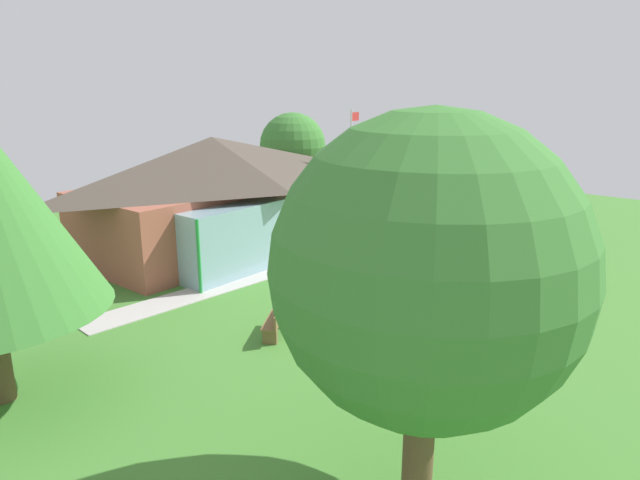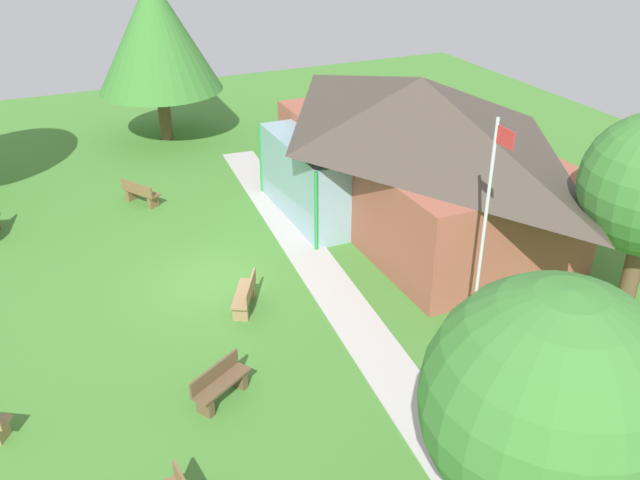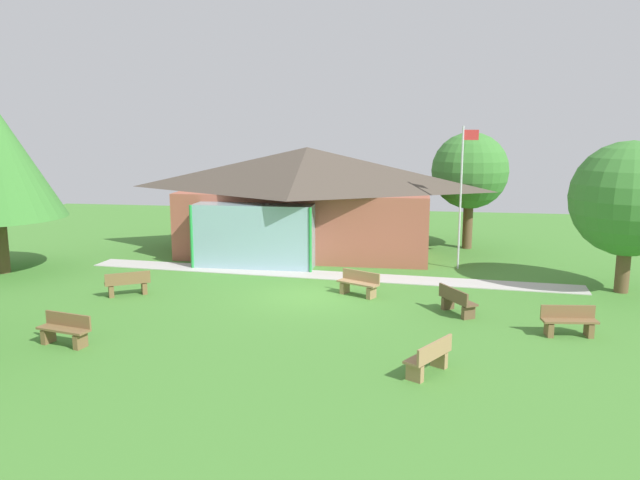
{
  "view_description": "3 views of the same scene",
  "coord_description": "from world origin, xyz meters",
  "px_view_note": "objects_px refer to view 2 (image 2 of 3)",
  "views": [
    {
      "loc": [
        -16.91,
        -11.38,
        6.96
      ],
      "look_at": [
        -0.83,
        1.93,
        1.17
      ],
      "focal_mm": 31.91,
      "sensor_mm": 36.0,
      "label": 1
    },
    {
      "loc": [
        16.52,
        -4.18,
        10.25
      ],
      "look_at": [
        0.57,
        2.98,
        0.99
      ],
      "focal_mm": 38.56,
      "sensor_mm": 36.0,
      "label": 2
    },
    {
      "loc": [
        3.56,
        -20.6,
        5.86
      ],
      "look_at": [
        -0.06,
        2.5,
        1.5
      ],
      "focal_mm": 35.36,
      "sensor_mm": 36.0,
      "label": 3
    }
  ],
  "objects_px": {
    "flagpole": "(485,227)",
    "bench_rear_near_path": "(246,295)",
    "bench_mid_left": "(140,193)",
    "tree_east_hedge": "(550,403)",
    "bench_mid_right": "(220,384)",
    "tree_west_hedge": "(156,34)",
    "pavilion": "(412,148)"
  },
  "relations": [
    {
      "from": "pavilion",
      "to": "flagpole",
      "type": "height_order",
      "value": "flagpole"
    },
    {
      "from": "pavilion",
      "to": "bench_rear_near_path",
      "type": "xyz_separation_m",
      "value": [
        3.1,
        -6.84,
        -2.08
      ]
    },
    {
      "from": "pavilion",
      "to": "tree_east_hedge",
      "type": "bearing_deg",
      "value": -22.23
    },
    {
      "from": "bench_mid_left",
      "to": "pavilion",
      "type": "bearing_deg",
      "value": 27.76
    },
    {
      "from": "bench_rear_near_path",
      "to": "bench_mid_right",
      "type": "relative_size",
      "value": 1.01
    },
    {
      "from": "bench_rear_near_path",
      "to": "pavilion",
      "type": "bearing_deg",
      "value": -37.25
    },
    {
      "from": "bench_mid_left",
      "to": "bench_mid_right",
      "type": "bearing_deg",
      "value": -34.06
    },
    {
      "from": "bench_mid_right",
      "to": "tree_west_hedge",
      "type": "relative_size",
      "value": 0.22
    },
    {
      "from": "pavilion",
      "to": "bench_rear_near_path",
      "type": "distance_m",
      "value": 7.79
    },
    {
      "from": "flagpole",
      "to": "bench_rear_near_path",
      "type": "distance_m",
      "value": 6.55
    },
    {
      "from": "bench_mid_right",
      "to": "bench_mid_left",
      "type": "bearing_deg",
      "value": -123.54
    },
    {
      "from": "tree_west_hedge",
      "to": "tree_east_hedge",
      "type": "relative_size",
      "value": 1.3
    },
    {
      "from": "flagpole",
      "to": "bench_rear_near_path",
      "type": "xyz_separation_m",
      "value": [
        -3.65,
        -4.69,
        -2.76
      ]
    },
    {
      "from": "bench_rear_near_path",
      "to": "bench_mid_right",
      "type": "xyz_separation_m",
      "value": [
        3.21,
        -1.68,
        0.0
      ]
    },
    {
      "from": "pavilion",
      "to": "bench_mid_right",
      "type": "bearing_deg",
      "value": -53.47
    },
    {
      "from": "flagpole",
      "to": "tree_west_hedge",
      "type": "distance_m",
      "value": 18.31
    },
    {
      "from": "tree_east_hedge",
      "to": "pavilion",
      "type": "bearing_deg",
      "value": 157.77
    },
    {
      "from": "bench_rear_near_path",
      "to": "tree_east_hedge",
      "type": "height_order",
      "value": "tree_east_hedge"
    },
    {
      "from": "tree_east_hedge",
      "to": "bench_rear_near_path",
      "type": "bearing_deg",
      "value": -168.38
    },
    {
      "from": "bench_mid_right",
      "to": "tree_east_hedge",
      "type": "distance_m",
      "value": 7.43
    },
    {
      "from": "tree_east_hedge",
      "to": "bench_mid_left",
      "type": "bearing_deg",
      "value": -169.62
    },
    {
      "from": "flagpole",
      "to": "bench_rear_near_path",
      "type": "relative_size",
      "value": 3.75
    },
    {
      "from": "bench_mid_left",
      "to": "tree_east_hedge",
      "type": "relative_size",
      "value": 0.29
    },
    {
      "from": "flagpole",
      "to": "bench_rear_near_path",
      "type": "bearing_deg",
      "value": -127.88
    },
    {
      "from": "pavilion",
      "to": "tree_east_hedge",
      "type": "relative_size",
      "value": 2.25
    },
    {
      "from": "bench_rear_near_path",
      "to": "tree_east_hedge",
      "type": "distance_m",
      "value": 9.7
    },
    {
      "from": "flagpole",
      "to": "bench_mid_right",
      "type": "bearing_deg",
      "value": -93.96
    },
    {
      "from": "flagpole",
      "to": "tree_east_hedge",
      "type": "xyz_separation_m",
      "value": [
        5.43,
        -2.82,
        0.13
      ]
    },
    {
      "from": "pavilion",
      "to": "tree_west_hedge",
      "type": "xyz_separation_m",
      "value": [
        -11.17,
        -5.67,
        2.04
      ]
    },
    {
      "from": "tree_west_hedge",
      "to": "tree_east_hedge",
      "type": "xyz_separation_m",
      "value": [
        23.34,
        0.69,
        -1.24
      ]
    },
    {
      "from": "tree_west_hedge",
      "to": "tree_east_hedge",
      "type": "bearing_deg",
      "value": 1.71
    },
    {
      "from": "bench_rear_near_path",
      "to": "bench_mid_left",
      "type": "relative_size",
      "value": 1.01
    }
  ]
}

